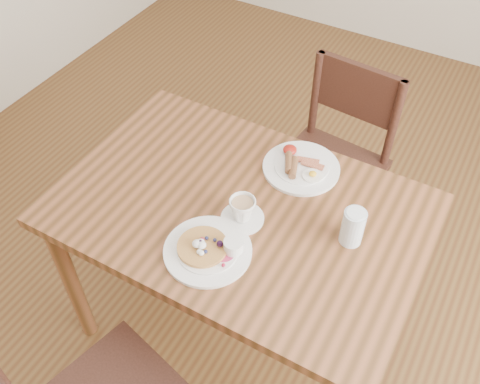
{
  "coord_description": "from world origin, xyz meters",
  "views": [
    {
      "loc": [
        0.57,
        -1.01,
        2.06
      ],
      "look_at": [
        0.0,
        0.0,
        0.82
      ],
      "focal_mm": 40.0,
      "sensor_mm": 36.0,
      "label": 1
    }
  ],
  "objects_px": {
    "pancake_plate": "(209,249)",
    "teacup_saucer": "(242,211)",
    "dining_table": "(240,226)",
    "water_glass": "(353,227)",
    "breakfast_plate": "(300,166)",
    "chair_far": "(334,158)"
  },
  "relations": [
    {
      "from": "pancake_plate",
      "to": "teacup_saucer",
      "type": "xyz_separation_m",
      "value": [
        0.02,
        0.16,
        0.03
      ]
    },
    {
      "from": "dining_table",
      "to": "water_glass",
      "type": "xyz_separation_m",
      "value": [
        0.36,
        0.05,
        0.16
      ]
    },
    {
      "from": "water_glass",
      "to": "pancake_plate",
      "type": "bearing_deg",
      "value": -144.45
    },
    {
      "from": "breakfast_plate",
      "to": "dining_table",
      "type": "bearing_deg",
      "value": -110.07
    },
    {
      "from": "breakfast_plate",
      "to": "water_glass",
      "type": "relative_size",
      "value": 2.15
    },
    {
      "from": "chair_far",
      "to": "water_glass",
      "type": "distance_m",
      "value": 0.73
    },
    {
      "from": "chair_far",
      "to": "dining_table",
      "type": "bearing_deg",
      "value": 86.62
    },
    {
      "from": "teacup_saucer",
      "to": "dining_table",
      "type": "bearing_deg",
      "value": 127.77
    },
    {
      "from": "dining_table",
      "to": "pancake_plate",
      "type": "xyz_separation_m",
      "value": [
        0.01,
        -0.21,
        0.11
      ]
    },
    {
      "from": "chair_far",
      "to": "water_glass",
      "type": "height_order",
      "value": "chair_far"
    },
    {
      "from": "teacup_saucer",
      "to": "water_glass",
      "type": "height_order",
      "value": "water_glass"
    },
    {
      "from": "chair_far",
      "to": "breakfast_plate",
      "type": "bearing_deg",
      "value": 94.83
    },
    {
      "from": "teacup_saucer",
      "to": "water_glass",
      "type": "bearing_deg",
      "value": 15.11
    },
    {
      "from": "dining_table",
      "to": "pancake_plate",
      "type": "relative_size",
      "value": 4.44
    },
    {
      "from": "pancake_plate",
      "to": "breakfast_plate",
      "type": "relative_size",
      "value": 1.0
    },
    {
      "from": "breakfast_plate",
      "to": "water_glass",
      "type": "height_order",
      "value": "water_glass"
    },
    {
      "from": "pancake_plate",
      "to": "chair_far",
      "type": "bearing_deg",
      "value": 84.11
    },
    {
      "from": "chair_far",
      "to": "teacup_saucer",
      "type": "xyz_separation_m",
      "value": [
        -0.06,
        -0.68,
        0.3
      ]
    },
    {
      "from": "dining_table",
      "to": "water_glass",
      "type": "relative_size",
      "value": 9.54
    },
    {
      "from": "pancake_plate",
      "to": "breakfast_plate",
      "type": "height_order",
      "value": "pancake_plate"
    },
    {
      "from": "dining_table",
      "to": "chair_far",
      "type": "relative_size",
      "value": 1.36
    },
    {
      "from": "dining_table",
      "to": "pancake_plate",
      "type": "distance_m",
      "value": 0.24
    }
  ]
}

